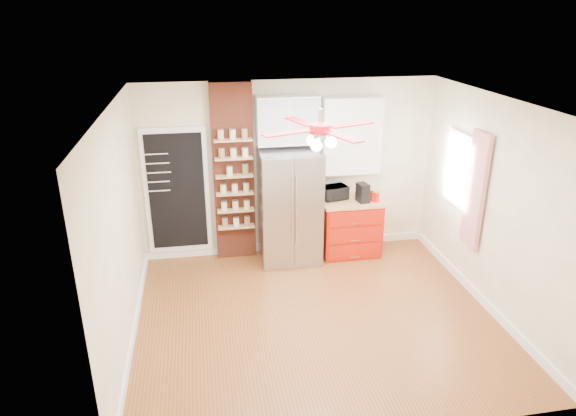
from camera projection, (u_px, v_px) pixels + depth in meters
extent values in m
plane|color=brown|center=(316.00, 316.00, 6.53)|extent=(4.50, 4.50, 0.00)
plane|color=white|center=(321.00, 104.00, 5.53)|extent=(4.50, 4.50, 0.00)
cube|color=#FEF3CC|center=(289.00, 169.00, 7.86)|extent=(4.50, 0.02, 2.70)
cube|color=#FEF3CC|center=(373.00, 313.00, 4.20)|extent=(4.50, 0.02, 2.70)
cube|color=#FEF3CC|center=(120.00, 233.00, 5.67)|extent=(0.02, 4.00, 2.70)
cube|color=#FEF3CC|center=(494.00, 207.00, 6.40)|extent=(0.02, 4.00, 2.70)
cube|color=white|center=(177.00, 191.00, 7.66)|extent=(0.95, 0.04, 1.95)
cube|color=black|center=(177.00, 192.00, 7.63)|extent=(0.82, 0.02, 1.78)
cube|color=brown|center=(234.00, 174.00, 7.65)|extent=(0.60, 0.16, 2.70)
cube|color=#A4A4A8|center=(290.00, 207.00, 7.69)|extent=(0.90, 0.70, 1.75)
cube|color=white|center=(287.00, 120.00, 7.40)|extent=(0.90, 0.35, 0.70)
cube|color=#AF1809|center=(350.00, 228.00, 8.06)|extent=(0.90, 0.60, 0.86)
cube|color=tan|center=(351.00, 201.00, 7.89)|extent=(0.94, 0.64, 0.04)
cube|color=white|center=(351.00, 135.00, 7.68)|extent=(0.90, 0.30, 1.15)
cube|color=white|center=(460.00, 170.00, 7.14)|extent=(0.04, 0.75, 1.05)
cube|color=red|center=(476.00, 190.00, 6.67)|extent=(0.06, 0.40, 1.55)
cylinder|color=silver|center=(321.00, 118.00, 5.59)|extent=(0.05, 0.05, 0.20)
cylinder|color=maroon|center=(320.00, 129.00, 5.63)|extent=(0.24, 0.24, 0.10)
sphere|color=white|center=(320.00, 143.00, 5.69)|extent=(0.13, 0.13, 0.13)
imported|color=black|center=(334.00, 193.00, 7.89)|extent=(0.44, 0.35, 0.21)
cube|color=black|center=(363.00, 193.00, 7.77)|extent=(0.18, 0.23, 0.29)
cylinder|color=red|center=(376.00, 197.00, 7.79)|extent=(0.10, 0.10, 0.15)
cylinder|color=#A81E09|center=(370.00, 195.00, 7.88)|extent=(0.14, 0.14, 0.16)
cylinder|color=#F2F0B9|center=(230.00, 171.00, 7.46)|extent=(0.11, 0.11, 0.14)
cylinder|color=olive|center=(245.00, 169.00, 7.54)|extent=(0.10, 0.10, 0.14)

